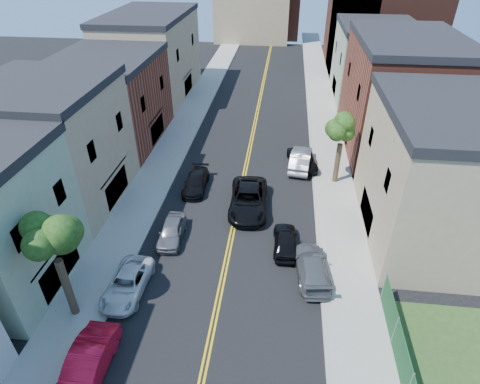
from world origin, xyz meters
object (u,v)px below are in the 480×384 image
(red_sedan, at_px, (87,366))
(grey_car_left, at_px, (172,231))
(white_pickup, at_px, (127,284))
(black_car_right, at_px, (285,241))
(silver_car_right, at_px, (301,159))
(grey_car_right, at_px, (312,267))
(black_suv_lane, at_px, (248,199))
(black_car_left, at_px, (196,182))
(dark_car_right_far, at_px, (302,158))

(red_sedan, height_order, grey_car_left, red_sedan)
(white_pickup, distance_m, black_car_right, 10.54)
(grey_car_left, distance_m, silver_car_right, 14.47)
(grey_car_left, distance_m, grey_car_right, 9.94)
(grey_car_right, height_order, black_car_right, grey_car_right)
(white_pickup, bearing_deg, black_suv_lane, 57.26)
(grey_car_left, height_order, grey_car_right, grey_car_right)
(red_sedan, height_order, black_car_left, red_sedan)
(red_sedan, bearing_deg, grey_car_right, 36.52)
(black_car_right, bearing_deg, grey_car_left, -3.03)
(white_pickup, bearing_deg, grey_car_left, 76.45)
(black_suv_lane, bearing_deg, grey_car_right, -58.12)
(black_suv_lane, bearing_deg, red_sedan, -116.09)
(grey_car_right, relative_size, dark_car_right_far, 0.96)
(grey_car_right, bearing_deg, black_car_right, -60.78)
(white_pickup, distance_m, grey_car_left, 5.27)
(red_sedan, relative_size, black_car_right, 1.20)
(white_pickup, bearing_deg, black_car_right, 29.68)
(silver_car_right, height_order, dark_car_right_far, silver_car_right)
(white_pickup, relative_size, silver_car_right, 0.91)
(red_sedan, xyz_separation_m, black_car_right, (9.30, 10.44, -0.11))
(black_car_left, xyz_separation_m, silver_car_right, (8.76, 4.68, 0.19))
(red_sedan, bearing_deg, black_suv_lane, 66.93)
(grey_car_left, bearing_deg, grey_car_right, -16.89)
(red_sedan, height_order, grey_car_right, red_sedan)
(silver_car_right, bearing_deg, dark_car_right_far, -100.40)
(black_car_left, relative_size, grey_car_right, 0.91)
(black_car_right, distance_m, black_suv_lane, 5.25)
(grey_car_left, relative_size, black_suv_lane, 0.64)
(white_pickup, xyz_separation_m, black_suv_lane, (6.36, 9.32, 0.22))
(silver_car_right, xyz_separation_m, dark_car_right_far, (0.12, 0.40, -0.12))
(dark_car_right_far, height_order, black_suv_lane, black_suv_lane)
(grey_car_left, height_order, black_car_right, same)
(white_pickup, relative_size, grey_car_left, 1.16)
(white_pickup, relative_size, black_suv_lane, 0.74)
(black_car_left, relative_size, dark_car_right_far, 0.87)
(grey_car_left, xyz_separation_m, black_suv_lane, (4.98, 4.23, 0.18))
(grey_car_right, bearing_deg, black_suv_lane, -61.91)
(grey_car_right, distance_m, black_suv_lane, 8.15)
(red_sedan, height_order, dark_car_right_far, red_sedan)
(white_pickup, bearing_deg, silver_car_right, 58.95)
(black_suv_lane, bearing_deg, dark_car_right_far, 57.56)
(silver_car_right, height_order, black_suv_lane, black_suv_lane)
(grey_car_right, bearing_deg, white_pickup, 6.75)
(red_sedan, distance_m, grey_car_right, 13.65)
(black_car_left, height_order, dark_car_right_far, dark_car_right_far)
(silver_car_right, distance_m, dark_car_right_far, 0.43)
(grey_car_left, xyz_separation_m, silver_car_right, (9.09, 11.26, 0.15))
(black_car_left, relative_size, black_car_right, 1.11)
(black_car_right, bearing_deg, black_car_left, -43.60)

